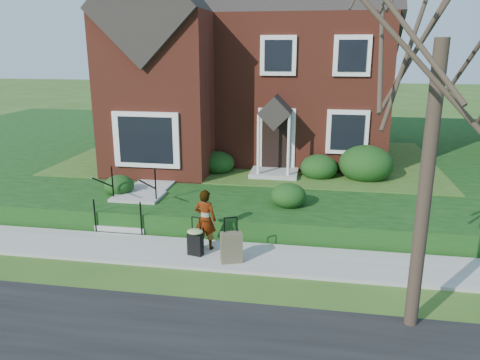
% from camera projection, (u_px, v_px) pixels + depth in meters
% --- Properties ---
extents(ground, '(120.00, 120.00, 0.00)m').
position_uv_depth(ground, '(202.00, 255.00, 11.32)').
color(ground, '#2D5119').
rests_on(ground, ground).
extents(sidewalk, '(60.00, 1.60, 0.08)m').
position_uv_depth(sidewalk, '(202.00, 254.00, 11.31)').
color(sidewalk, '#9E9B93').
rests_on(sidewalk, ground).
extents(terrace, '(44.00, 20.00, 0.60)m').
position_uv_depth(terrace, '(349.00, 153.00, 20.92)').
color(terrace, '#11380F').
rests_on(terrace, ground).
extents(walkway, '(1.20, 6.00, 0.06)m').
position_uv_depth(walkway, '(167.00, 173.00, 16.30)').
color(walkway, '#9E9B93').
rests_on(walkway, terrace).
extents(main_house, '(10.40, 10.20, 9.40)m').
position_uv_depth(main_house, '(252.00, 37.00, 19.03)').
color(main_house, maroon).
rests_on(main_house, terrace).
extents(front_steps, '(1.40, 2.02, 1.50)m').
position_uv_depth(front_steps, '(132.00, 207.00, 13.35)').
color(front_steps, '#9E9B93').
rests_on(front_steps, ground).
extents(foundation_shrubs, '(9.92, 4.63, 1.26)m').
position_uv_depth(foundation_shrubs, '(287.00, 164.00, 15.59)').
color(foundation_shrubs, '#123710').
rests_on(foundation_shrubs, terrace).
extents(woman, '(0.60, 0.44, 1.50)m').
position_uv_depth(woman, '(205.00, 219.00, 11.36)').
color(woman, '#999999').
rests_on(woman, sidewalk).
extents(suitcase_black, '(0.45, 0.39, 0.94)m').
position_uv_depth(suitcase_black, '(195.00, 240.00, 11.08)').
color(suitcase_black, black).
rests_on(suitcase_black, sidewalk).
extents(suitcase_olive, '(0.55, 0.42, 1.06)m').
position_uv_depth(suitcase_olive, '(231.00, 247.00, 10.73)').
color(suitcase_olive, brown).
rests_on(suitcase_olive, sidewalk).
extents(tree_verge, '(5.48, 5.48, 7.82)m').
position_uv_depth(tree_verge, '(446.00, 5.00, 7.03)').
color(tree_verge, '#46382A').
rests_on(tree_verge, ground).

